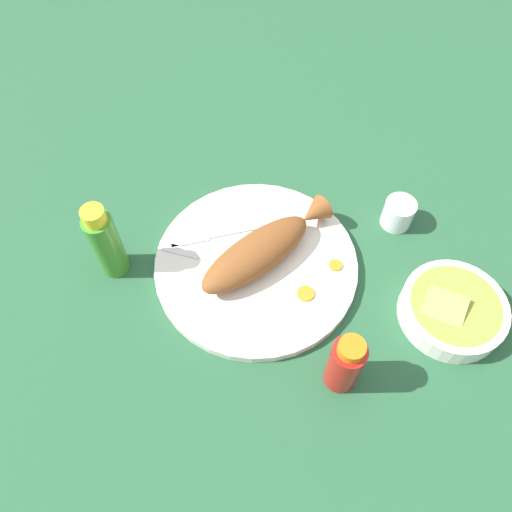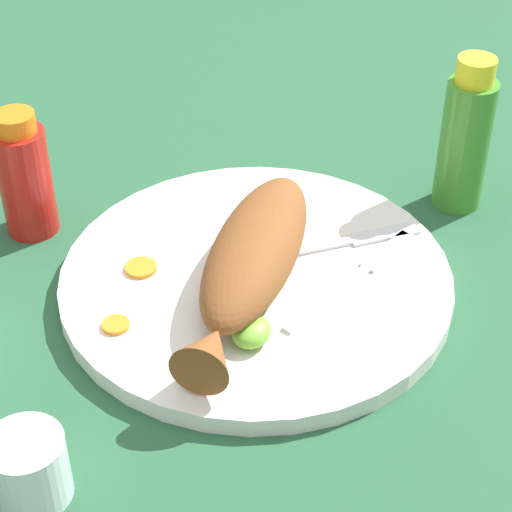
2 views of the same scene
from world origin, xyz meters
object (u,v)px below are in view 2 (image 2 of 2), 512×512
Objects in this scene: main_plate at (256,280)px; hot_sauce_bottle_red at (25,177)px; hot_sauce_bottle_green at (465,138)px; fried_fish at (251,260)px; fork_near at (342,243)px; salt_cup at (30,471)px; fork_far at (360,273)px.

main_plate is 0.25m from hot_sauce_bottle_red.
hot_sauce_bottle_green is (0.22, -0.38, 0.02)m from hot_sauce_bottle_red.
hot_sauce_bottle_red is at bearing 79.60° from fried_fish.
hot_sauce_bottle_green reaches higher than fried_fish.
salt_cup is (-0.35, 0.11, 0.00)m from fork_near.
hot_sauce_bottle_green reaches higher than salt_cup.
salt_cup is at bearing -145.17° from hot_sauce_bottle_red.
fork_near is 2.52× the size of salt_cup.
fried_fish reaches higher than salt_cup.
fork_far is 0.34m from hot_sauce_bottle_red.
fork_near is at bearing -39.96° from fried_fish.
hot_sauce_bottle_green is (0.14, -0.08, 0.06)m from fork_near.
fried_fish is 0.10m from fork_far.
fork_near is (0.07, -0.06, 0.01)m from main_plate.
hot_sauce_bottle_red is 0.44m from hot_sauce_bottle_green.
main_plate is 2.02× the size of fork_far.
salt_cup is (-0.28, -0.19, -0.04)m from hot_sauce_bottle_red.
salt_cup is (-0.32, 0.14, 0.00)m from fork_far.
hot_sauce_bottle_red reaches higher than fried_fish.
salt_cup reaches higher than main_plate.
salt_cup is (-0.28, 0.05, 0.02)m from main_plate.
hot_sauce_bottle_red reaches higher than main_plate.
main_plate is at bearing 148.06° from hot_sauce_bottle_green.
fried_fish is 0.27m from salt_cup.
fork_far is at bearing -82.74° from hot_sauce_bottle_red.
main_plate is 0.26m from hot_sauce_bottle_green.
fork_far is 1.09× the size of hot_sauce_bottle_green.
hot_sauce_bottle_red is (-0.01, 0.24, 0.05)m from main_plate.
main_plate is at bearing -0.00° from fried_fish.
fried_fish is 1.93× the size of fork_near.
fried_fish is 0.11m from fork_near.
fork_near is 0.89× the size of hot_sauce_bottle_green.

